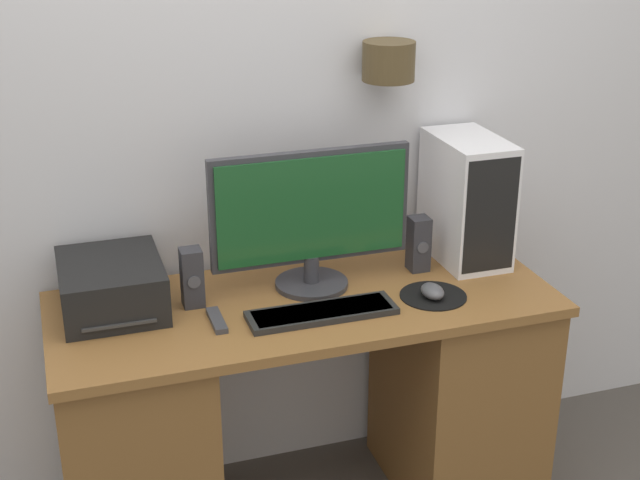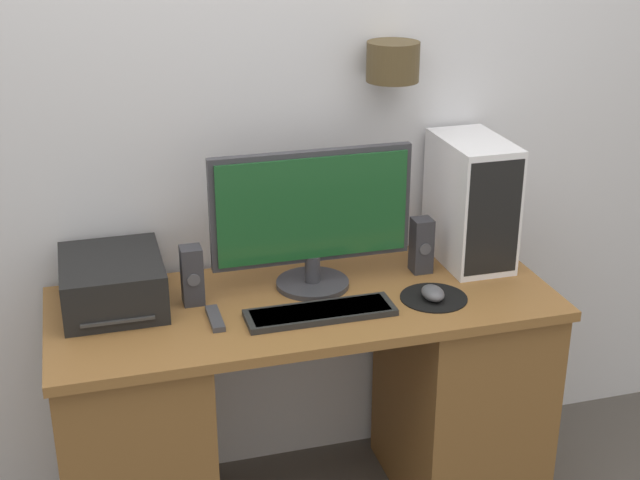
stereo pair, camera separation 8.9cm
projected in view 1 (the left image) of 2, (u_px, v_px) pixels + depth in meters
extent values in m
cube|color=silver|center=(269.00, 75.00, 2.67)|extent=(6.40, 0.05, 2.70)
cylinder|color=#4C3D23|center=(389.00, 61.00, 2.66)|extent=(0.16, 0.16, 0.12)
cube|color=brown|center=(305.00, 304.00, 2.59)|extent=(1.47, 0.58, 0.03)
cube|color=brown|center=(136.00, 446.00, 2.59)|extent=(0.41, 0.54, 0.73)
cube|color=brown|center=(458.00, 387.00, 2.89)|extent=(0.41, 0.54, 0.73)
cylinder|color=#333338|center=(312.00, 284.00, 2.67)|extent=(0.22, 0.22, 0.02)
cylinder|color=#333338|center=(312.00, 269.00, 2.65)|extent=(0.05, 0.05, 0.08)
cube|color=#333338|center=(310.00, 207.00, 2.58)|extent=(0.60, 0.03, 0.34)
cube|color=#194C23|center=(312.00, 209.00, 2.57)|extent=(0.57, 0.01, 0.31)
cube|color=black|center=(322.00, 313.00, 2.49)|extent=(0.42, 0.12, 0.02)
cube|color=#424242|center=(322.00, 311.00, 2.49)|extent=(0.39, 0.11, 0.01)
cylinder|color=black|center=(433.00, 296.00, 2.61)|extent=(0.20, 0.20, 0.00)
ellipsoid|color=#4C4C51|center=(433.00, 291.00, 2.59)|extent=(0.06, 0.09, 0.04)
cube|color=white|center=(466.00, 199.00, 2.80)|extent=(0.19, 0.32, 0.40)
cube|color=black|center=(490.00, 216.00, 2.66)|extent=(0.17, 0.01, 0.36)
cube|color=black|center=(111.00, 286.00, 2.51)|extent=(0.28, 0.34, 0.14)
cube|color=#333333|center=(117.00, 314.00, 2.44)|extent=(0.20, 0.15, 0.01)
cube|color=#2D2D33|center=(192.00, 277.00, 2.52)|extent=(0.06, 0.06, 0.17)
cylinder|color=#47474C|center=(194.00, 282.00, 2.50)|extent=(0.04, 0.00, 0.04)
cube|color=#2D2D33|center=(419.00, 244.00, 2.75)|extent=(0.06, 0.06, 0.17)
cylinder|color=#47474C|center=(423.00, 248.00, 2.72)|extent=(0.04, 0.00, 0.04)
cube|color=#38383D|center=(217.00, 320.00, 2.45)|extent=(0.03, 0.14, 0.02)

